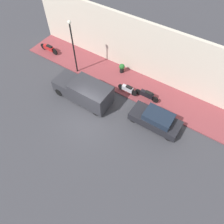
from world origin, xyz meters
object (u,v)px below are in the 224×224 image
(scooter_silver, at_px, (128,89))
(motorcycle_black, at_px, (147,95))
(delivery_van, at_px, (83,91))
(streetlamp, at_px, (73,43))
(motorcycle_red, at_px, (49,48))
(potted_plant, at_px, (122,68))
(parked_car, at_px, (156,119))

(scooter_silver, height_order, motorcycle_black, motorcycle_black)
(delivery_van, height_order, streetlamp, streetlamp)
(streetlamp, bearing_deg, delivery_van, -131.18)
(delivery_van, relative_size, motorcycle_black, 2.32)
(motorcycle_red, xyz_separation_m, potted_plant, (1.46, -7.53, 0.05))
(parked_car, bearing_deg, scooter_silver, 64.82)
(motorcycle_red, relative_size, potted_plant, 2.44)
(delivery_van, xyz_separation_m, scooter_silver, (2.44, -2.70, -0.42))
(delivery_van, bearing_deg, streetlamp, 48.82)
(motorcycle_black, bearing_deg, parked_car, -137.68)
(motorcycle_red, xyz_separation_m, streetlamp, (-0.68, -4.06, 2.60))
(delivery_van, relative_size, streetlamp, 0.99)
(potted_plant, bearing_deg, scooter_silver, -137.53)
(delivery_van, height_order, motorcycle_black, delivery_van)
(motorcycle_red, height_order, scooter_silver, motorcycle_red)
(scooter_silver, distance_m, potted_plant, 2.57)
(motorcycle_red, height_order, potted_plant, potted_plant)
(delivery_van, distance_m, motorcycle_black, 5.16)
(motorcycle_black, bearing_deg, delivery_van, 122.27)
(streetlamp, xyz_separation_m, potted_plant, (2.14, -3.47, -2.55))
(scooter_silver, bearing_deg, motorcycle_red, 87.35)
(streetlamp, height_order, potted_plant, streetlamp)
(motorcycle_black, bearing_deg, potted_plant, 64.90)
(motorcycle_red, bearing_deg, streetlamp, -99.46)
(motorcycle_red, xyz_separation_m, scooter_silver, (-0.43, -9.26, -0.02))
(motorcycle_red, distance_m, motorcycle_black, 10.92)
(delivery_van, bearing_deg, potted_plant, -12.56)
(motorcycle_red, distance_m, scooter_silver, 9.27)
(parked_car, xyz_separation_m, potted_plant, (3.48, 5.11, -0.04))
(motorcycle_black, height_order, streetlamp, streetlamp)
(scooter_silver, xyz_separation_m, potted_plant, (1.89, 1.73, 0.07))
(parked_car, height_order, potted_plant, parked_car)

